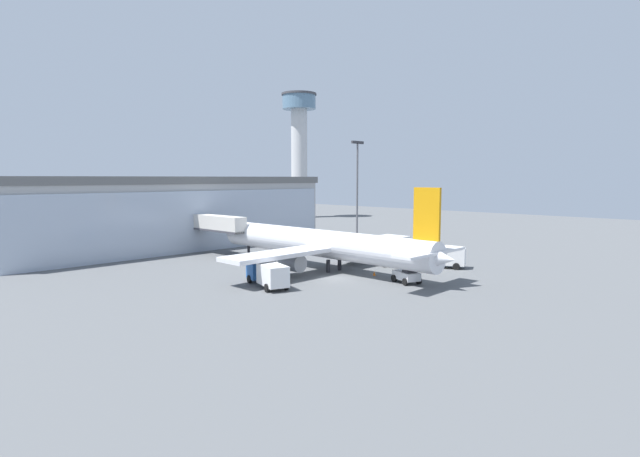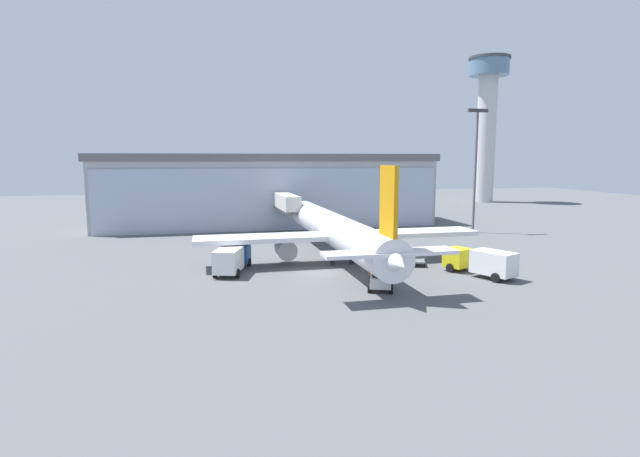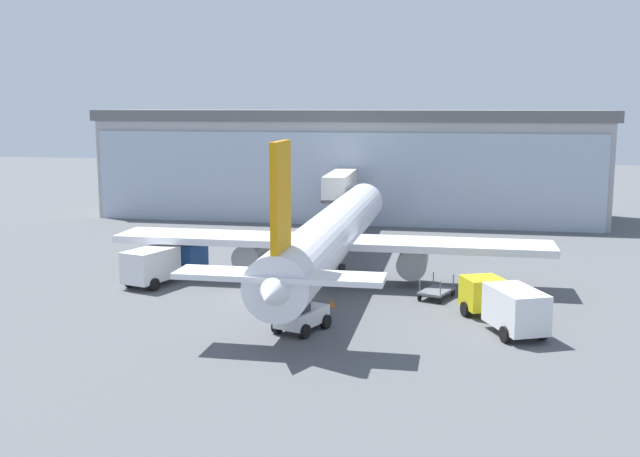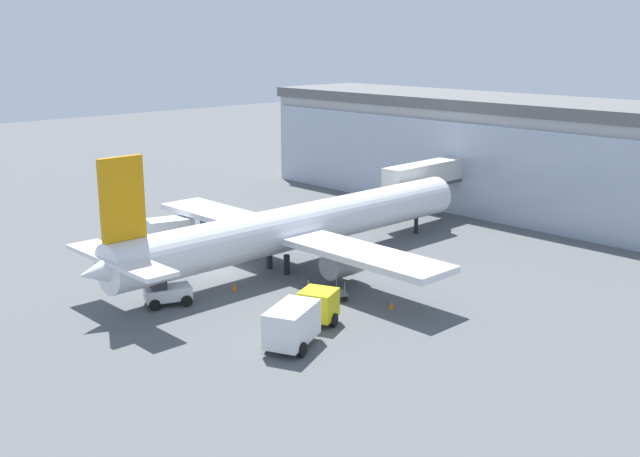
# 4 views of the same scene
# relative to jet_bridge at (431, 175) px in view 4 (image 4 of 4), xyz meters

# --- Properties ---
(ground) EXTENTS (240.00, 240.00, 0.00)m
(ground) POSITION_rel_jet_bridge_xyz_m (-0.95, -26.25, -4.73)
(ground) COLOR #545659
(terminal_building) EXTENTS (56.49, 14.46, 12.10)m
(terminal_building) POSITION_rel_jet_bridge_xyz_m (-0.95, 10.84, 1.32)
(terminal_building) COLOR #A4A4A4
(terminal_building) RESTS_ON ground
(jet_bridge) EXTENTS (2.49, 13.15, 6.12)m
(jet_bridge) POSITION_rel_jet_bridge_xyz_m (0.00, 0.00, 0.00)
(jet_bridge) COLOR beige
(jet_bridge) RESTS_ON ground
(airplane) EXTENTS (31.32, 39.14, 10.86)m
(airplane) POSITION_rel_jet_bridge_xyz_m (2.38, -20.88, -1.40)
(airplane) COLOR silver
(airplane) RESTS_ON ground
(catering_truck) EXTENTS (4.32, 7.62, 2.65)m
(catering_truck) POSITION_rel_jet_bridge_xyz_m (-9.43, -23.92, -3.26)
(catering_truck) COLOR #2659A5
(catering_truck) RESTS_ON ground
(fuel_truck) EXTENTS (4.93, 7.57, 2.65)m
(fuel_truck) POSITION_rel_jet_bridge_xyz_m (14.10, -31.22, -3.26)
(fuel_truck) COLOR yellow
(fuel_truck) RESTS_ON ground
(baggage_cart) EXTENTS (2.50, 3.19, 1.50)m
(baggage_cart) POSITION_rel_jet_bridge_xyz_m (10.14, -25.10, -4.23)
(baggage_cart) COLOR slate
(baggage_cart) RESTS_ON ground
(pushback_tug) EXTENTS (3.12, 3.64, 2.30)m
(pushback_tug) POSITION_rel_jet_bridge_xyz_m (2.75, -33.80, -3.76)
(pushback_tug) COLOR silver
(pushback_tug) RESTS_ON ground
(safety_cone_nose) EXTENTS (0.36, 0.36, 0.55)m
(safety_cone_nose) POSITION_rel_jet_bridge_xyz_m (3.67, -28.44, -4.46)
(safety_cone_nose) COLOR orange
(safety_cone_nose) RESTS_ON ground
(safety_cone_wingtip) EXTENTS (0.36, 0.36, 0.55)m
(safety_cone_wingtip) POSITION_rel_jet_bridge_xyz_m (14.46, -22.93, -4.46)
(safety_cone_wingtip) COLOR orange
(safety_cone_wingtip) RESTS_ON ground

